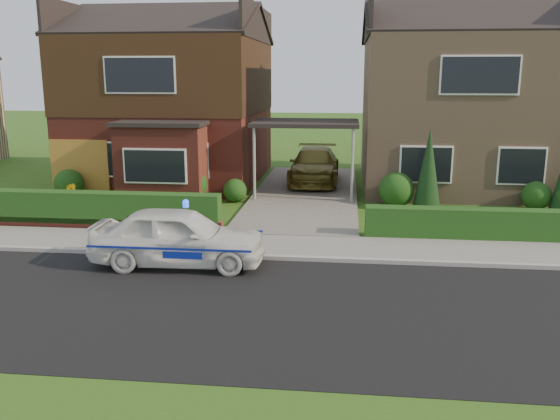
# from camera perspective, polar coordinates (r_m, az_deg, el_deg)

# --- Properties ---
(ground) EXTENTS (120.00, 120.00, 0.00)m
(ground) POSITION_cam_1_polar(r_m,az_deg,el_deg) (11.62, -1.47, -9.45)
(ground) COLOR #295115
(ground) RESTS_ON ground
(road) EXTENTS (60.00, 6.00, 0.02)m
(road) POSITION_cam_1_polar(r_m,az_deg,el_deg) (11.62, -1.47, -9.45)
(road) COLOR black
(road) RESTS_ON ground
(kerb) EXTENTS (60.00, 0.16, 0.12)m
(kerb) POSITION_cam_1_polar(r_m,az_deg,el_deg) (14.45, 0.20, -4.65)
(kerb) COLOR #9E9993
(kerb) RESTS_ON ground
(sidewalk) EXTENTS (60.00, 2.00, 0.10)m
(sidewalk) POSITION_cam_1_polar(r_m,az_deg,el_deg) (15.45, 0.63, -3.52)
(sidewalk) COLOR slate
(sidewalk) RESTS_ON ground
(driveway) EXTENTS (3.80, 12.00, 0.12)m
(driveway) POSITION_cam_1_polar(r_m,az_deg,el_deg) (22.13, 2.46, 1.54)
(driveway) COLOR #666059
(driveway) RESTS_ON ground
(house_left) EXTENTS (7.50, 9.53, 7.25)m
(house_left) POSITION_cam_1_polar(r_m,az_deg,el_deg) (25.61, -10.25, 11.35)
(house_left) COLOR maroon
(house_left) RESTS_ON ground
(house_right) EXTENTS (7.50, 8.06, 7.25)m
(house_right) POSITION_cam_1_polar(r_m,az_deg,el_deg) (25.02, 16.66, 10.65)
(house_right) COLOR #97785C
(house_right) RESTS_ON ground
(carport_link) EXTENTS (3.80, 3.00, 2.77)m
(carport_link) POSITION_cam_1_polar(r_m,az_deg,el_deg) (21.72, 2.52, 8.24)
(carport_link) COLOR black
(carport_link) RESTS_ON ground
(garage_door) EXTENTS (2.20, 0.10, 2.10)m
(garage_door) POSITION_cam_1_polar(r_m,az_deg,el_deg) (23.04, -18.68, 3.82)
(garage_door) COLOR #946320
(garage_door) RESTS_ON ground
(dwarf_wall) EXTENTS (7.70, 0.25, 0.36)m
(dwarf_wall) POSITION_cam_1_polar(r_m,az_deg,el_deg) (18.04, -17.61, -1.30)
(dwarf_wall) COLOR maroon
(dwarf_wall) RESTS_ON ground
(hedge_left) EXTENTS (7.50, 0.55, 0.90)m
(hedge_left) POSITION_cam_1_polar(r_m,az_deg,el_deg) (18.22, -17.39, -1.73)
(hedge_left) COLOR #113611
(hedge_left) RESTS_ON ground
(hedge_right) EXTENTS (7.50, 0.55, 0.80)m
(hedge_right) POSITION_cam_1_polar(r_m,az_deg,el_deg) (17.14, 20.78, -2.90)
(hedge_right) COLOR #113611
(hedge_right) RESTS_ON ground
(shrub_left_far) EXTENTS (1.08, 1.08, 1.08)m
(shrub_left_far) POSITION_cam_1_polar(r_m,az_deg,el_deg) (22.82, -19.65, 2.37)
(shrub_left_far) COLOR #113611
(shrub_left_far) RESTS_ON ground
(shrub_left_mid) EXTENTS (1.32, 1.32, 1.32)m
(shrub_left_mid) POSITION_cam_1_polar(r_m,az_deg,el_deg) (21.03, -8.81, 2.46)
(shrub_left_mid) COLOR #113611
(shrub_left_mid) RESTS_ON ground
(shrub_left_near) EXTENTS (0.84, 0.84, 0.84)m
(shrub_left_near) POSITION_cam_1_polar(r_m,az_deg,el_deg) (21.00, -4.36, 1.90)
(shrub_left_near) COLOR #113611
(shrub_left_near) RESTS_ON ground
(shrub_right_near) EXTENTS (1.20, 1.20, 1.20)m
(shrub_right_near) POSITION_cam_1_polar(r_m,az_deg,el_deg) (20.47, 11.12, 1.92)
(shrub_right_near) COLOR #113611
(shrub_right_near) RESTS_ON ground
(shrub_right_mid) EXTENTS (0.96, 0.96, 0.96)m
(shrub_right_mid) POSITION_cam_1_polar(r_m,az_deg,el_deg) (21.47, 23.42, 1.26)
(shrub_right_mid) COLOR #113611
(shrub_right_mid) RESTS_ON ground
(conifer_a) EXTENTS (0.90, 0.90, 2.60)m
(conifer_a) POSITION_cam_1_polar(r_m,az_deg,el_deg) (20.27, 14.07, 3.67)
(conifer_a) COLOR black
(conifer_a) RESTS_ON ground
(police_car) EXTENTS (3.75, 4.13, 1.55)m
(police_car) POSITION_cam_1_polar(r_m,az_deg,el_deg) (14.11, -9.74, -2.59)
(police_car) COLOR silver
(police_car) RESTS_ON ground
(driveway_car) EXTENTS (1.93, 4.75, 1.38)m
(driveway_car) POSITION_cam_1_polar(r_m,az_deg,el_deg) (24.14, 3.34, 4.29)
(driveway_car) COLOR olive
(driveway_car) RESTS_ON driveway
(potted_plant_a) EXTENTS (0.39, 0.27, 0.75)m
(potted_plant_a) POSITION_cam_1_polar(r_m,az_deg,el_deg) (20.84, -23.94, 0.59)
(potted_plant_a) COLOR gray
(potted_plant_a) RESTS_ON ground
(potted_plant_b) EXTENTS (0.59, 0.55, 0.86)m
(potted_plant_b) POSITION_cam_1_polar(r_m,az_deg,el_deg) (21.08, -19.64, 1.24)
(potted_plant_b) COLOR gray
(potted_plant_b) RESTS_ON ground
(potted_plant_c) EXTENTS (0.43, 0.43, 0.72)m
(potted_plant_c) POSITION_cam_1_polar(r_m,az_deg,el_deg) (20.07, -20.28, 0.43)
(potted_plant_c) COLOR gray
(potted_plant_c) RESTS_ON ground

